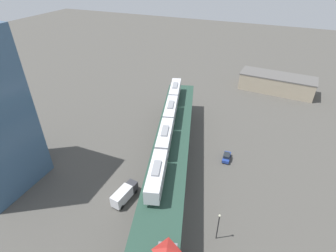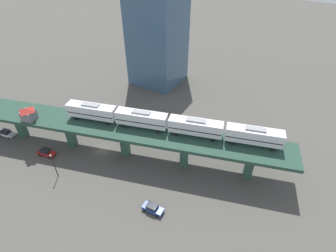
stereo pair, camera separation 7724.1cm
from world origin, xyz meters
name	(u,v)px [view 2 (the right image)]	position (x,y,z in m)	size (l,w,h in m)	color
ground_plane	(103,150)	(0.00, 0.00, 0.00)	(400.00, 400.00, 0.00)	#4C4944
elevated_viaduct	(98,128)	(0.05, -0.19, 7.34)	(33.58, 90.72, 8.58)	#244135
subway_train	(168,122)	(-6.10, 16.11, 11.12)	(16.50, 48.62, 4.45)	silver
signal_hut	(28,114)	(6.96, -15.47, 10.38)	(3.99, 3.99, 3.40)	slate
street_car_red	(46,152)	(8.63, -11.03, 0.94)	(2.64, 4.67, 1.89)	#AD1E1E
street_car_blue	(153,208)	(8.86, 21.15, 0.94)	(2.15, 4.50, 1.89)	#233D93
street_car_white	(7,133)	(8.94, -26.62, 0.94)	(2.67, 4.68, 1.89)	silver
delivery_truck	(120,124)	(-9.28, -1.45, 1.76)	(3.16, 7.43, 3.20)	#333338
street_lamp	(54,164)	(12.08, -3.04, 4.11)	(0.44, 0.44, 6.94)	black
office_tower	(157,31)	(-39.76, -7.42, 18.00)	(16.00, 16.00, 36.00)	#3D5B7A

